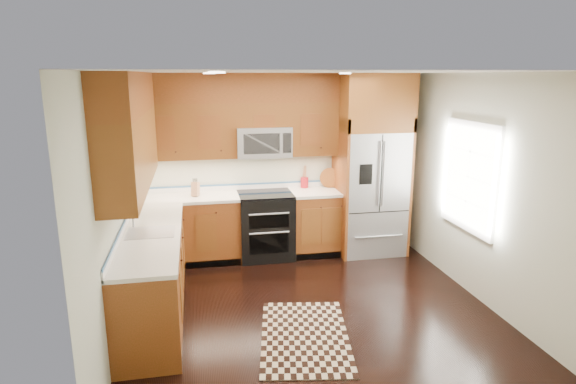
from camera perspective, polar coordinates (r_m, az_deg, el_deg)
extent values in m
plane|color=black|center=(5.62, 2.59, -13.51)|extent=(4.00, 4.00, 0.00)
cube|color=beige|center=(7.07, -1.13, 3.35)|extent=(4.00, 0.02, 2.60)
cube|color=beige|center=(5.08, -19.75, -1.60)|extent=(0.02, 4.00, 2.60)
cube|color=beige|center=(5.95, 21.78, 0.39)|extent=(0.02, 4.00, 2.60)
cube|color=white|center=(6.09, 20.70, 1.73)|extent=(0.04, 1.10, 1.30)
cube|color=white|center=(6.08, 20.62, 1.72)|extent=(0.02, 0.95, 1.15)
cube|color=brown|center=(6.89, -11.52, -4.51)|extent=(1.37, 0.60, 0.90)
cube|color=brown|center=(7.09, 3.24, -3.71)|extent=(0.72, 0.60, 0.90)
cube|color=brown|center=(5.50, -15.61, -9.49)|extent=(0.60, 2.40, 0.90)
cube|color=silver|center=(6.79, -5.46, -0.43)|extent=(2.85, 0.62, 0.04)
cube|color=silver|center=(5.34, -15.93, -4.85)|extent=(0.62, 2.40, 0.04)
cube|color=brown|center=(6.76, -5.75, 7.30)|extent=(2.85, 0.33, 0.75)
cube|color=brown|center=(5.15, -18.09, 4.70)|extent=(0.33, 2.40, 0.75)
cube|color=brown|center=(6.72, -5.87, 12.18)|extent=(2.85, 0.33, 0.40)
cube|color=brown|center=(5.10, -18.57, 11.10)|extent=(0.33, 2.40, 0.40)
cube|color=black|center=(6.92, -2.66, -4.06)|extent=(0.76, 0.64, 0.92)
cube|color=black|center=(6.79, -2.71, -0.24)|extent=(0.76, 0.60, 0.02)
cube|color=black|center=(6.58, -2.27, -3.56)|extent=(0.55, 0.01, 0.18)
cube|color=black|center=(6.68, -2.24, -6.18)|extent=(0.55, 0.01, 0.28)
cylinder|color=#B2B2B7|center=(6.52, -2.24, -2.61)|extent=(0.55, 0.02, 0.02)
cylinder|color=#B2B2B7|center=(6.60, -2.22, -4.86)|extent=(0.55, 0.02, 0.02)
cube|color=#B2B2B7|center=(6.78, -2.94, 5.97)|extent=(0.76, 0.40, 0.42)
cube|color=black|center=(6.58, -3.12, 5.74)|extent=(0.50, 0.01, 0.28)
cube|color=#B2B2B7|center=(7.15, 9.73, -0.01)|extent=(0.90, 0.74, 1.80)
cube|color=black|center=(6.73, 10.97, 2.14)|extent=(0.01, 0.01, 1.08)
cube|color=black|center=(6.65, 9.21, 2.08)|extent=(0.18, 0.01, 0.28)
cube|color=brown|center=(6.97, 6.15, 0.61)|extent=(0.04, 0.74, 2.00)
cube|color=brown|center=(7.30, 13.21, 0.92)|extent=(0.04, 0.74, 2.00)
cube|color=brown|center=(6.96, 10.16, 10.44)|extent=(0.98, 0.74, 0.80)
cube|color=#B2B2B7|center=(5.33, -15.95, -4.54)|extent=(0.50, 0.42, 0.02)
cylinder|color=#B2B2B7|center=(5.52, -17.93, -2.63)|extent=(0.02, 0.02, 0.28)
torus|color=#B2B2B7|center=(5.41, -18.13, -1.44)|extent=(0.18, 0.02, 0.18)
cube|color=black|center=(5.07, 2.00, -16.68)|extent=(1.10, 1.57, 0.01)
cube|color=#A87651|center=(6.75, -10.92, 0.34)|extent=(0.12, 0.15, 0.20)
cylinder|color=#A3141D|center=(7.15, 1.96, 1.14)|extent=(0.13, 0.13, 0.15)
cylinder|color=brown|center=(7.19, 4.95, 0.63)|extent=(0.39, 0.39, 0.02)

